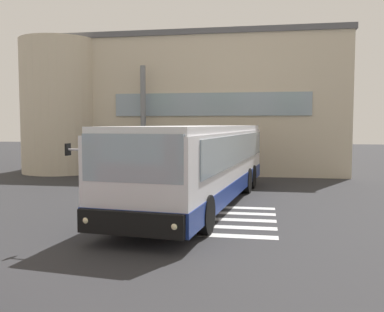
# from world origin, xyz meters

# --- Properties ---
(ground_plane) EXTENTS (80.00, 90.00, 0.02)m
(ground_plane) POSITION_xyz_m (0.00, 0.00, -0.01)
(ground_plane) COLOR #2B2B2D
(ground_plane) RESTS_ON ground
(bay_paint_stripes) EXTENTS (4.40, 3.96, 0.01)m
(bay_paint_stripes) POSITION_xyz_m (2.00, -4.20, 0.00)
(bay_paint_stripes) COLOR silver
(bay_paint_stripes) RESTS_ON ground
(terminal_building) EXTENTS (18.17, 13.80, 7.75)m
(terminal_building) POSITION_xyz_m (-0.66, 11.52, 3.87)
(terminal_building) COLOR beige
(terminal_building) RESTS_ON ground
(entry_support_column) EXTENTS (0.28, 0.28, 5.81)m
(entry_support_column) POSITION_xyz_m (-2.50, 5.40, 2.91)
(entry_support_column) COLOR slate
(entry_support_column) RESTS_ON ground
(bus_main_foreground) EXTENTS (4.29, 12.11, 2.70)m
(bus_main_foreground) POSITION_xyz_m (1.68, -1.83, 1.34)
(bus_main_foreground) COLOR silver
(bus_main_foreground) RESTS_ON ground
(passenger_near_column) EXTENTS (0.51, 0.51, 1.68)m
(passenger_near_column) POSITION_xyz_m (-1.72, 4.49, 0.96)
(passenger_near_column) COLOR #2D2D33
(passenger_near_column) RESTS_ON ground
(passenger_by_doorway) EXTENTS (0.59, 0.23, 1.68)m
(passenger_by_doorway) POSITION_xyz_m (-0.96, 4.34, 0.93)
(passenger_by_doorway) COLOR #2D2D33
(passenger_by_doorway) RESTS_ON ground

